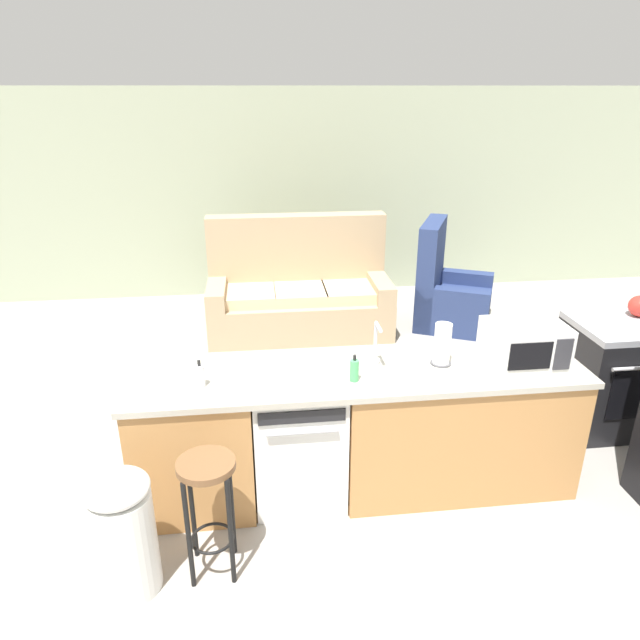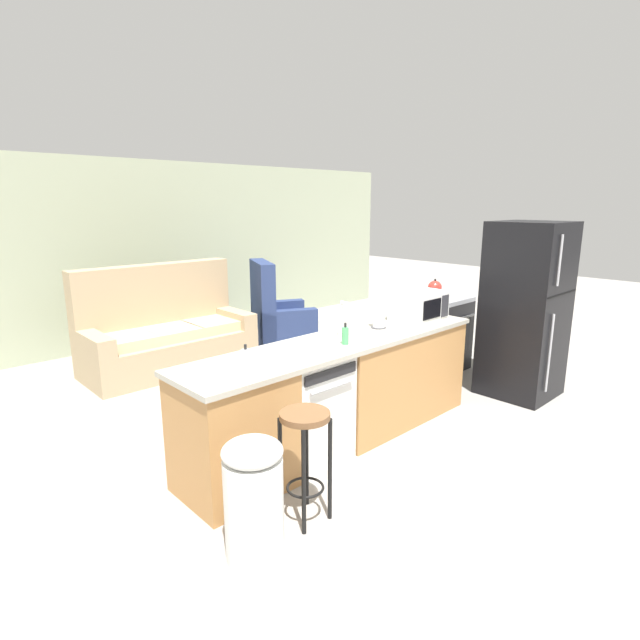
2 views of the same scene
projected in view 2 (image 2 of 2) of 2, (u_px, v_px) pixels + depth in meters
The scene contains 16 objects.
ground_plane at pixel (327, 446), 4.23m from camera, with size 24.00×24.00×0.00m, color gray.
wall_back at pixel (137, 254), 7.10m from camera, with size 10.00×0.06×2.60m.
kitchen_counter at pixel (347, 392), 4.30m from camera, with size 2.94×0.66×0.90m.
dishwasher at pixel (305, 407), 3.97m from camera, with size 0.58×0.61×0.84m.
stove_range at pixel (434, 333), 6.09m from camera, with size 0.76×0.68×0.90m.
refrigerator at pixel (525, 310), 5.20m from camera, with size 0.72×0.73×1.83m.
microwave at pixel (419, 306), 4.82m from camera, with size 0.50×0.37×0.28m.
sink_faucet at pixel (342, 321), 4.24m from camera, with size 0.07×0.18×0.30m.
paper_towel_roll at pixel (379, 313), 4.50m from camera, with size 0.14×0.14×0.28m.
soap_bottle at pixel (345, 335), 3.99m from camera, with size 0.06×0.06×0.18m.
dish_soap_bottle at pixel (246, 359), 3.39m from camera, with size 0.06×0.06×0.18m.
kettle at pixel (435, 287), 6.17m from camera, with size 0.21×0.17×0.19m.
bar_stool at pixel (305, 443), 3.14m from camera, with size 0.32×0.32×0.74m.
trash_bin at pixel (254, 498), 2.82m from camera, with size 0.35×0.35×0.74m.
couch at pixel (165, 336), 6.17m from camera, with size 2.01×0.91×1.27m.
armchair at pixel (277, 319), 7.28m from camera, with size 1.09×1.11×1.20m.
Camera 2 is at (-2.71, -2.77, 2.01)m, focal length 28.00 mm.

